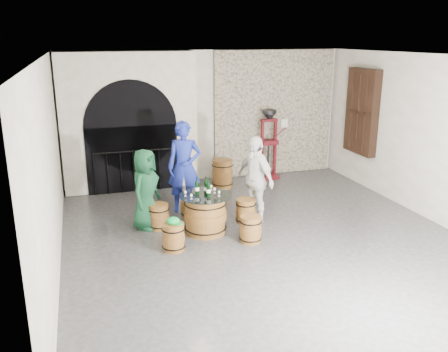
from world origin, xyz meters
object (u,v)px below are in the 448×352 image
object	(u,v)px
person_green	(145,189)
barrel_stool_left	(159,217)
barrel_table	(205,214)
barrel_stool_far	(190,205)
barrel_stool_near_left	(173,237)
person_white	(255,179)
wine_bottle_right	(206,187)
person_blue	(184,167)
side_barrel	(222,174)
barrel_stool_right	(246,211)
corking_press	(269,139)
barrel_stool_near_right	(251,229)
wine_bottle_center	(208,189)
wine_bottle_left	(197,187)

from	to	relation	value
person_green	barrel_stool_left	bearing A→B (deg)	-83.61
barrel_table	barrel_stool_far	bearing A→B (deg)	94.73
barrel_stool_near_left	person_white	xyz separation A→B (m)	(1.79, 0.86, 0.61)
barrel_stool_far	wine_bottle_right	distance (m)	1.06
person_blue	side_barrel	distance (m)	1.88
wine_bottle_right	barrel_stool_right	bearing A→B (deg)	12.36
barrel_stool_far	person_white	xyz separation A→B (m)	(1.15, -0.61, 0.61)
barrel_stool_far	corking_press	distance (m)	3.32
barrel_stool_far	barrel_stool_near_right	xyz separation A→B (m)	(0.73, -1.54, 0.00)
barrel_stool_near_right	corking_press	bearing A→B (deg)	63.30
barrel_stool_right	person_white	distance (m)	0.65
barrel_stool_left	barrel_stool_far	xyz separation A→B (m)	(0.71, 0.45, 0.00)
barrel_stool_far	corking_press	size ratio (longest dim) A/B	0.27
barrel_stool_right	wine_bottle_center	xyz separation A→B (m)	(-0.84, -0.32, 0.63)
barrel_table	barrel_stool_right	xyz separation A→B (m)	(0.88, 0.24, -0.13)
barrel_stool_right	barrel_stool_near_right	xyz separation A→B (m)	(-0.22, -0.88, 0.00)
barrel_stool_left	person_green	distance (m)	0.58
barrel_table	wine_bottle_center	world-z (taller)	wine_bottle_center
person_green	person_white	size ratio (longest dim) A/B	0.90
barrel_table	person_blue	xyz separation A→B (m)	(-0.10, 1.25, 0.58)
person_blue	wine_bottle_left	world-z (taller)	person_blue
barrel_stool_near_right	side_barrel	distance (m)	3.22
person_blue	wine_bottle_left	bearing A→B (deg)	-76.12
person_blue	wine_bottle_right	bearing A→B (deg)	-68.59
barrel_stool_near_right	corking_press	distance (m)	4.06
barrel_table	person_green	size ratio (longest dim) A/B	0.62
barrel_table	corking_press	bearing A→B (deg)	50.13
barrel_stool_left	person_green	bearing A→B (deg)	150.13
side_barrel	person_white	bearing A→B (deg)	-90.85
barrel_stool_near_left	wine_bottle_right	size ratio (longest dim) A/B	1.49
wine_bottle_center	side_barrel	size ratio (longest dim) A/B	0.48
person_white	barrel_stool_near_left	bearing A→B (deg)	-83.60
barrel_stool_near_left	person_green	xyz separation A→B (m)	(-0.29, 1.14, 0.53)
barrel_table	wine_bottle_right	distance (m)	0.51
barrel_stool_near_left	wine_bottle_left	distance (m)	1.09
barrel_stool_left	wine_bottle_right	xyz separation A→B (m)	(0.82, -0.39, 0.63)
person_green	wine_bottle_left	distance (m)	1.00
barrel_stool_left	person_blue	bearing A→B (deg)	49.30
barrel_stool_far	barrel_stool_near_left	size ratio (longest dim) A/B	1.00
barrel_table	corking_press	distance (m)	3.87
barrel_stool_far	person_white	world-z (taller)	person_white
barrel_stool_left	barrel_stool_right	size ratio (longest dim) A/B	1.00
barrel_stool_near_right	barrel_stool_near_left	size ratio (longest dim) A/B	1.00
wine_bottle_center	side_barrel	distance (m)	2.89
wine_bottle_left	side_barrel	bearing A→B (deg)	63.26
barrel_stool_near_left	person_blue	bearing A→B (deg)	71.36
wine_bottle_right	wine_bottle_center	bearing A→B (deg)	-85.63
wine_bottle_center	barrel_stool_near_left	bearing A→B (deg)	-147.22
person_green	side_barrel	world-z (taller)	person_green
barrel_stool_near_right	wine_bottle_center	distance (m)	1.04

